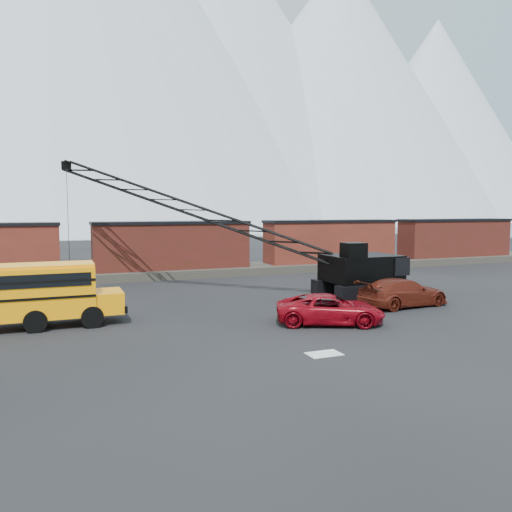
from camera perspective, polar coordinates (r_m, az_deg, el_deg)
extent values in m
plane|color=black|center=(24.18, 1.98, -8.78)|extent=(160.00, 160.00, 0.00)
cone|color=silver|center=(337.66, -6.07, 21.60)|extent=(300.00, 300.00, 210.00)
cone|color=silver|center=(355.25, 9.52, 17.94)|extent=(260.00, 260.00, 175.00)
cone|color=silver|center=(413.42, 19.78, 14.20)|extent=(220.00, 220.00, 150.00)
cone|color=silver|center=(352.22, -13.99, 16.77)|extent=(240.00, 240.00, 160.00)
cube|color=silver|center=(361.61, -20.52, 5.94)|extent=(800.00, 80.00, 24.00)
cube|color=#454139|center=(44.81, -9.49, -1.86)|extent=(120.00, 5.00, 0.70)
cube|color=black|center=(43.77, -24.77, -1.59)|extent=(2.20, 2.40, 0.60)
cube|color=#501816|center=(44.58, -9.54, 1.14)|extent=(13.50, 2.90, 4.00)
cube|color=black|center=(44.48, -9.58, 3.77)|extent=(13.70, 3.10, 0.25)
cube|color=black|center=(44.03, -14.85, -1.24)|extent=(2.20, 2.40, 0.60)
cube|color=black|center=(45.81, -4.37, -0.83)|extent=(2.20, 2.40, 0.60)
cube|color=#4C1D15|center=(50.48, 8.50, 1.63)|extent=(13.50, 2.90, 4.00)
cube|color=black|center=(50.39, 8.53, 3.96)|extent=(13.70, 3.10, 0.25)
cube|color=black|center=(48.63, 4.20, -0.47)|extent=(2.20, 2.40, 0.60)
cube|color=black|center=(52.85, 12.40, -0.12)|extent=(2.20, 2.40, 0.60)
cube|color=#501816|center=(60.17, 21.77, 1.90)|extent=(13.50, 2.90, 4.00)
cube|color=black|center=(60.10, 21.83, 3.85)|extent=(13.70, 3.10, 0.25)
cube|color=black|center=(57.47, 18.68, 0.15)|extent=(2.20, 2.40, 0.60)
cube|color=black|center=(63.25, 24.47, 0.40)|extent=(2.20, 2.40, 0.60)
cube|color=silver|center=(20.95, 7.78, -11.02)|extent=(1.40, 0.90, 0.02)
cube|color=#FF9505|center=(27.42, -16.72, -4.96)|extent=(1.60, 2.30, 1.10)
cube|color=black|center=(27.56, -14.93, -5.50)|extent=(0.15, 2.45, 0.35)
cylinder|color=black|center=(26.31, -23.90, -6.84)|extent=(1.10, 0.35, 1.10)
cylinder|color=black|center=(28.57, -23.74, -5.90)|extent=(1.10, 0.35, 1.10)
cylinder|color=black|center=(26.34, -18.20, -6.64)|extent=(1.10, 0.35, 1.10)
cylinder|color=black|center=(28.59, -18.51, -5.72)|extent=(1.10, 0.35, 1.10)
imported|color=maroon|center=(26.14, 8.47, -6.03)|extent=(6.10, 4.60, 1.54)
imported|color=#51180E|center=(31.75, 16.44, -4.02)|extent=(6.10, 2.91, 1.72)
cube|color=black|center=(33.85, 13.38, -3.99)|extent=(5.50, 1.00, 1.00)
cube|color=black|center=(36.47, 10.47, -3.27)|extent=(5.50, 1.00, 1.00)
cube|color=black|center=(34.96, 11.91, -1.35)|extent=(4.80, 3.60, 1.80)
cube|color=black|center=(36.09, 14.56, -0.88)|extent=(1.20, 3.80, 1.20)
cube|color=black|center=(33.08, 11.09, 0.38)|extent=(1.40, 1.20, 1.30)
cube|color=black|center=(32.62, 11.62, 0.30)|extent=(1.20, 0.06, 0.90)
cube|color=black|center=(39.94, -20.87, 9.65)|extent=(0.70, 0.50, 0.60)
cylinder|color=black|center=(39.83, -20.66, 3.08)|extent=(0.04, 0.04, 8.85)
cube|color=black|center=(40.19, -20.46, -2.94)|extent=(0.25, 0.25, 0.50)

